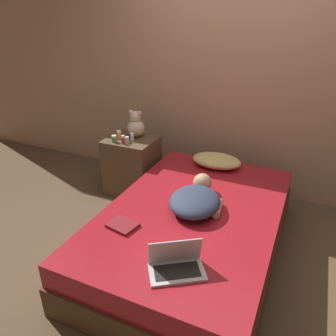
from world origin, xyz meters
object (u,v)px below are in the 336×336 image
(book, at_px, (123,225))
(bottle_clear, at_px, (132,137))
(bottle_red, at_px, (123,140))
(person_lying, at_px, (196,199))
(pillow, at_px, (217,161))
(laptop, at_px, (176,264))
(bottle_green, at_px, (114,139))
(bottle_white, at_px, (127,140))
(teddy_bear, at_px, (136,125))
(bottle_orange, at_px, (119,135))

(book, bearing_deg, bottle_clear, 116.51)
(bottle_red, relative_size, book, 0.38)
(person_lying, relative_size, book, 2.83)
(pillow, relative_size, laptop, 1.30)
(person_lying, xyz_separation_m, book, (-0.40, -0.48, -0.06))
(person_lying, height_order, book, person_lying)
(bottle_clear, bearing_deg, bottle_green, -144.02)
(bottle_clear, height_order, bottle_white, bottle_clear)
(pillow, xyz_separation_m, bottle_green, (-1.03, -0.29, 0.17))
(pillow, bearing_deg, teddy_bear, -177.39)
(bottle_orange, height_order, bottle_red, same)
(pillow, xyz_separation_m, laptop, (0.22, -1.55, -0.02))
(bottle_orange, xyz_separation_m, bottle_clear, (0.16, -0.00, -0.00))
(teddy_bear, bearing_deg, bottle_orange, -134.97)
(bottle_orange, bearing_deg, bottle_clear, -0.45)
(teddy_bear, bearing_deg, bottle_red, -92.90)
(bottle_orange, height_order, bottle_green, bottle_orange)
(bottle_orange, distance_m, bottle_green, 0.11)
(pillow, xyz_separation_m, bottle_orange, (-1.04, -0.17, 0.18))
(bottle_orange, xyz_separation_m, bottle_red, (0.12, -0.11, -0.00))
(bottle_clear, bearing_deg, pillow, 11.30)
(teddy_bear, xyz_separation_m, bottle_orange, (-0.13, -0.13, -0.08))
(teddy_bear, bearing_deg, pillow, 2.61)
(person_lying, relative_size, teddy_bear, 2.28)
(bottle_clear, height_order, bottle_red, bottle_red)
(bottle_orange, height_order, bottle_white, bottle_orange)
(person_lying, bearing_deg, bottle_clear, 138.08)
(teddy_bear, distance_m, book, 1.42)
(laptop, distance_m, bottle_red, 1.71)
(bottle_orange, bearing_deg, pillow, 9.51)
(bottle_white, xyz_separation_m, book, (0.59, -1.06, -0.22))
(pillow, relative_size, bottle_orange, 5.64)
(bottle_orange, bearing_deg, bottle_red, -43.05)
(person_lying, bearing_deg, bottle_red, 143.94)
(person_lying, distance_m, book, 0.63)
(pillow, height_order, bottle_white, bottle_white)
(bottle_clear, relative_size, bottle_red, 0.97)
(teddy_bear, bearing_deg, person_lying, -38.18)
(pillow, bearing_deg, bottle_green, -164.49)
(bottle_green, xyz_separation_m, bottle_white, (0.13, 0.05, -0.01))
(bottle_white, bearing_deg, teddy_bear, 91.00)
(teddy_bear, distance_m, bottle_clear, 0.16)
(bottle_green, relative_size, bottle_white, 1.20)
(laptop, relative_size, book, 1.65)
(book, bearing_deg, bottle_green, 125.14)
(teddy_bear, xyz_separation_m, bottle_clear, (0.03, -0.13, -0.08))
(person_lying, bearing_deg, laptop, -87.40)
(bottle_orange, height_order, book, bottle_orange)
(person_lying, bearing_deg, bottle_green, 146.32)
(teddy_bear, relative_size, bottle_orange, 3.27)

